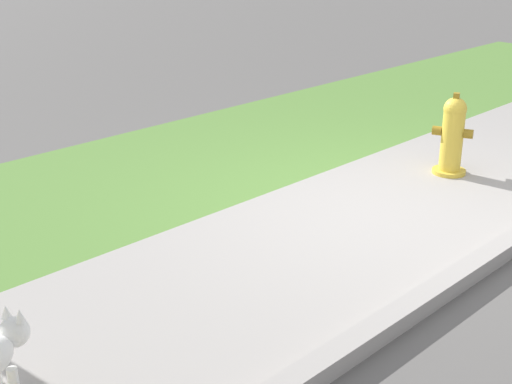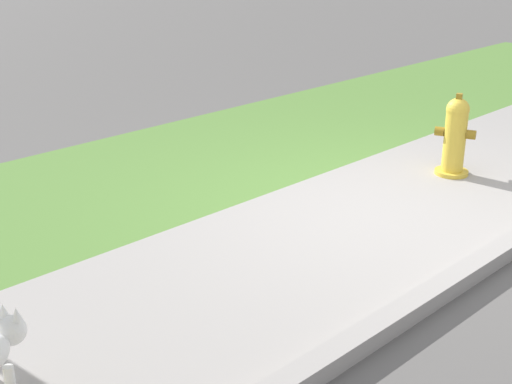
# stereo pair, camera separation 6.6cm
# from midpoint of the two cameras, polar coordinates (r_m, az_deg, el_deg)

# --- Properties ---
(ground_plane) EXTENTS (120.00, 120.00, 0.00)m
(ground_plane) POSITION_cam_midpoint_polar(r_m,az_deg,el_deg) (6.28, 10.81, -1.65)
(ground_plane) COLOR #5B5956
(sidewalk_pavement) EXTENTS (18.00, 2.07, 0.01)m
(sidewalk_pavement) POSITION_cam_midpoint_polar(r_m,az_deg,el_deg) (6.28, 10.81, -1.61)
(sidewalk_pavement) COLOR #9E9993
(sidewalk_pavement) RESTS_ON ground
(grass_verge) EXTENTS (18.00, 2.56, 0.01)m
(grass_verge) POSITION_cam_midpoint_polar(r_m,az_deg,el_deg) (7.73, -3.28, 3.14)
(grass_verge) COLOR #568438
(grass_verge) RESTS_ON ground
(street_curb) EXTENTS (18.00, 0.16, 0.12)m
(street_curb) POSITION_cam_midpoint_polar(r_m,az_deg,el_deg) (5.76, 19.91, -4.12)
(street_curb) COLOR #9E9993
(street_curb) RESTS_ON ground
(fire_hydrant_mid_block) EXTENTS (0.38, 0.40, 0.82)m
(fire_hydrant_mid_block) POSITION_cam_midpoint_polar(r_m,az_deg,el_deg) (7.22, 15.90, 4.31)
(fire_hydrant_mid_block) COLOR gold
(fire_hydrant_mid_block) RESTS_ON ground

